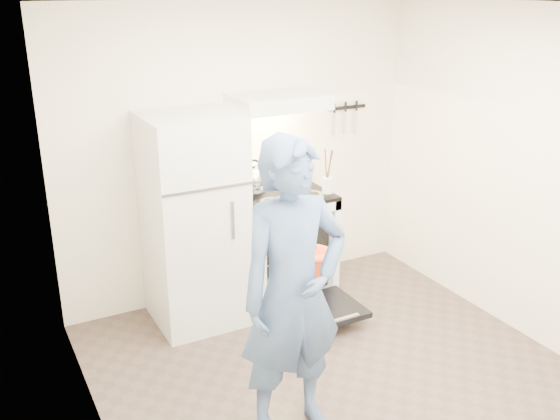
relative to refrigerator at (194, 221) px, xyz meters
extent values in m
plane|color=#504038|center=(0.58, -1.45, -0.85)|extent=(3.60, 3.60, 0.00)
cube|color=white|center=(0.58, 0.35, 0.40)|extent=(3.20, 0.02, 2.50)
cube|color=silver|center=(0.00, 0.00, 0.00)|extent=(0.70, 0.70, 1.70)
cube|color=silver|center=(0.81, 0.02, -0.39)|extent=(0.76, 0.65, 0.92)
cube|color=black|center=(0.81, 0.02, 0.09)|extent=(0.76, 0.65, 0.03)
cube|color=silver|center=(0.81, 0.31, 0.20)|extent=(0.76, 0.07, 0.20)
cube|color=black|center=(0.81, -0.57, -0.72)|extent=(0.70, 0.54, 0.04)
cube|color=slate|center=(0.81, 0.02, -0.41)|extent=(0.60, 0.52, 0.01)
cube|color=silver|center=(0.81, 0.10, 0.86)|extent=(0.76, 0.50, 0.12)
cube|color=black|center=(1.63, 0.33, 0.70)|extent=(0.40, 0.02, 0.03)
cylinder|color=olive|center=(0.86, -0.07, -0.40)|extent=(0.36, 0.36, 0.02)
cylinder|color=silver|center=(1.10, -0.22, 0.20)|extent=(0.11, 0.11, 0.13)
imported|color=navy|center=(0.03, -1.55, 0.08)|extent=(0.68, 0.45, 1.86)
camera|label=1|loc=(-1.54, -4.36, 1.77)|focal=40.00mm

